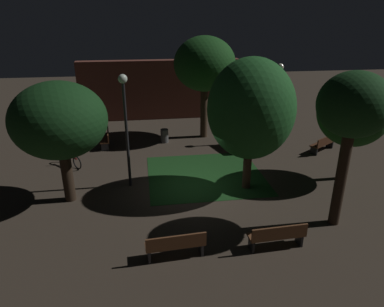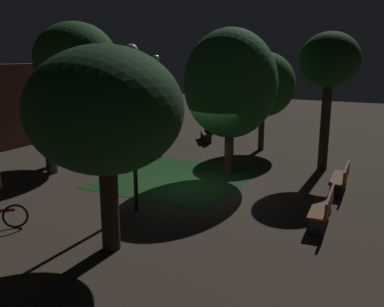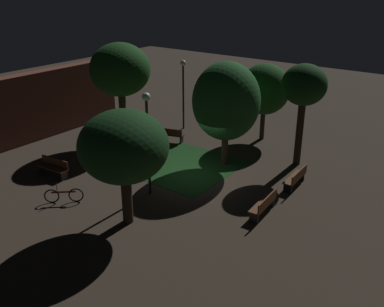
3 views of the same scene
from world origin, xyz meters
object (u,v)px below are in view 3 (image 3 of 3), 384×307
object	(u,v)px
bench_corner	(296,178)
bench_near_trees	(53,167)
tree_back_left	(124,147)
lamp_post_plaza_east	(147,127)
tree_back_right	(226,101)
trash_bin	(102,148)
lamp_post_near_wall	(183,83)
tree_tall_center	(120,70)
bench_front_right	(264,204)
bench_path_side	(224,118)
bench_front_left	(169,134)
tree_near_wall	(265,89)
tree_lawn_side	(304,87)
bicycle	(64,195)

from	to	relation	value
bench_corner	bench_near_trees	bearing A→B (deg)	120.69
tree_back_left	lamp_post_plaza_east	size ratio (longest dim) A/B	0.99
tree_back_right	trash_bin	bearing A→B (deg)	116.32
tree_back_right	lamp_post_near_wall	world-z (taller)	tree_back_right
tree_tall_center	lamp_post_plaza_east	distance (m)	7.34
bench_front_right	tree_back_right	xyz separation A→B (m)	(3.42, 4.15, 2.92)
bench_front_right	bench_path_side	world-z (taller)	same
bench_path_side	lamp_post_plaza_east	size ratio (longest dim) A/B	0.38
bench_front_right	bench_front_left	size ratio (longest dim) A/B	0.98
trash_bin	tree_back_right	bearing A→B (deg)	-63.68
tree_near_wall	trash_bin	bearing A→B (deg)	141.98
tree_tall_center	lamp_post_near_wall	xyz separation A→B (m)	(3.81, -1.57, -1.21)
trash_bin	bench_corner	bearing A→B (deg)	-74.93
trash_bin	tree_near_wall	bearing A→B (deg)	-38.02
tree_lawn_side	lamp_post_plaza_east	distance (m)	8.22
bench_near_trees	tree_back_right	bearing A→B (deg)	-43.71
tree_back_left	tree_tall_center	distance (m)	9.51
lamp_post_plaza_east	bench_front_right	bearing A→B (deg)	-73.98
bench_front_left	lamp_post_plaza_east	bearing A→B (deg)	-147.78
tree_near_wall	tree_tall_center	world-z (taller)	tree_tall_center
bench_corner	bench_front_left	distance (m)	8.66
bench_corner	lamp_post_plaza_east	world-z (taller)	lamp_post_plaza_east
bench_front_left	bicycle	world-z (taller)	bicycle
bench_corner	tree_tall_center	xyz separation A→B (m)	(-0.36, 10.93, 3.76)
tree_near_wall	tree_lawn_side	xyz separation A→B (m)	(-2.25, -3.28, 1.07)
tree_lawn_side	tree_tall_center	distance (m)	10.27
bench_path_side	lamp_post_near_wall	distance (m)	3.75
trash_bin	bench_near_trees	bearing A→B (deg)	-178.44
bench_path_side	bicycle	size ratio (longest dim) A/B	1.36
tree_back_right	bench_corner	bearing A→B (deg)	-93.54
tree_tall_center	bicycle	xyz separation A→B (m)	(-7.12, -3.42, -3.89)
bench_path_side	bench_front_left	bearing A→B (deg)	167.08
tree_back_left	tree_back_right	bearing A→B (deg)	0.08
bench_corner	tree_tall_center	bearing A→B (deg)	91.88
trash_bin	tree_tall_center	bearing A→B (deg)	15.81
bench_path_side	lamp_post_near_wall	bearing A→B (deg)	139.22
tree_back_left	trash_bin	distance (m)	7.94
bench_near_trees	trash_bin	world-z (taller)	bench_near_trees
bench_front_right	lamp_post_plaza_east	distance (m)	5.91
bench_front_right	bench_corner	world-z (taller)	same
lamp_post_near_wall	tree_back_right	bearing A→B (deg)	-121.55
tree_lawn_side	bench_near_trees	bearing A→B (deg)	133.30
tree_back_left	lamp_post_near_wall	size ratio (longest dim) A/B	1.06
lamp_post_near_wall	tree_back_left	bearing A→B (deg)	-153.34
bench_front_right	lamp_post_near_wall	world-z (taller)	lamp_post_near_wall
tree_near_wall	bench_corner	bearing A→B (deg)	-137.58
tree_back_right	tree_tall_center	xyz separation A→B (m)	(-0.62, 6.78, 0.83)
lamp_post_near_wall	bench_front_left	bearing A→B (deg)	-162.55
bench_front_left	trash_bin	xyz separation A→B (m)	(-3.78, 1.66, -0.09)
tree_near_wall	tree_back_left	xyz separation A→B (m)	(-11.71, -0.22, 0.17)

